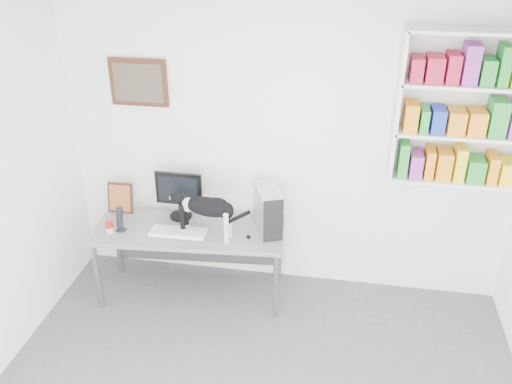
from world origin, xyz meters
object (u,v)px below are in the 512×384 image
keyboard (178,232)px  cat (207,217)px  bookshelf (463,110)px  pc_tower (268,210)px  speaker (120,219)px  monitor (179,195)px  soup_can (110,227)px  leaning_print (120,197)px  desk (192,261)px

keyboard → cat: 0.33m
bookshelf → pc_tower: (-1.50, -0.17, -0.95)m
keyboard → speaker: (-0.52, -0.02, 0.10)m
keyboard → pc_tower: size_ratio=1.20×
monitor → cat: size_ratio=0.70×
soup_can → keyboard: bearing=6.7°
bookshelf → speaker: 3.00m
monitor → cat: 0.45m
leaning_print → cat: 0.97m
monitor → cat: monitor is taller
speaker → cat: bearing=12.1°
pc_tower → leaning_print: (-1.41, 0.09, -0.05)m
bookshelf → leaning_print: bookshelf is taller
keyboard → bookshelf: bearing=8.0°
monitor → soup_can: (-0.54, -0.37, -0.18)m
bookshelf → soup_can: bearing=-171.0°
keyboard → cat: (0.27, 0.00, 0.18)m
keyboard → pc_tower: bearing=14.2°
speaker → soup_can: speaker is taller
keyboard → speaker: 0.53m
bookshelf → cat: 2.24m
keyboard → leaning_print: leaning_print is taller
bookshelf → leaning_print: (-2.92, -0.08, -1.00)m
keyboard → soup_can: bearing=-174.8°
bookshelf → monitor: bearing=-178.0°
desk → speaker: speaker is taller
leaning_print → keyboard: bearing=-25.4°
speaker → leaning_print: leaning_print is taller
monitor → keyboard: 0.37m
leaning_print → soup_can: leaning_print is taller
speaker → leaning_print: 0.35m
speaker → cat: size_ratio=0.36×
leaning_print → soup_can: 0.39m
monitor → speaker: bearing=-144.3°
pc_tower → cat: 0.53m
monitor → speaker: (-0.45, -0.32, -0.11)m
bookshelf → desk: bearing=-172.8°
monitor → keyboard: size_ratio=0.94×
desk → speaker: 0.77m
desk → soup_can: bearing=-170.1°
cat → bookshelf: bearing=18.1°
keyboard → pc_tower: pc_tower is taller
keyboard → speaker: speaker is taller
desk → keyboard: bearing=-128.6°
desk → leaning_print: (-0.72, 0.20, 0.50)m
monitor → pc_tower: bearing=-5.4°
pc_tower → speaker: (-1.28, -0.24, -0.09)m
bookshelf → desk: (-2.20, -0.28, -1.50)m
desk → monitor: 0.63m
monitor → soup_can: monitor is taller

